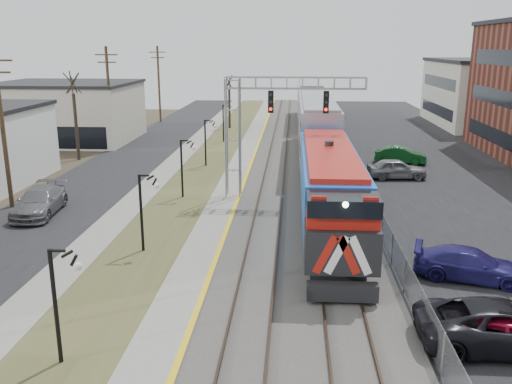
{
  "coord_description": "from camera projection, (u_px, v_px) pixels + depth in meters",
  "views": [
    {
      "loc": [
        3.45,
        -7.18,
        10.08
      ],
      "look_at": [
        1.56,
        20.29,
        2.6
      ],
      "focal_mm": 38.0,
      "sensor_mm": 36.0,
      "label": 1
    }
  ],
  "objects": [
    {
      "name": "utility_poles",
      "position": [
        3.0,
        130.0,
        33.51
      ],
      "size": [
        0.28,
        80.28,
        10.0
      ],
      "color": "#4C3823",
      "rests_on": "ground"
    },
    {
      "name": "sidewalk",
      "position": [
        163.0,
        173.0,
        43.93
      ],
      "size": [
        2.0,
        120.0,
        0.08
      ],
      "primitive_type": "cube",
      "color": "gray",
      "rests_on": "ground"
    },
    {
      "name": "lampposts",
      "position": [
        143.0,
        212.0,
        27.13
      ],
      "size": [
        0.14,
        62.14,
        4.0
      ],
      "color": "black",
      "rests_on": "ground"
    },
    {
      "name": "car_street_b",
      "position": [
        40.0,
        202.0,
        33.12
      ],
      "size": [
        2.84,
        5.74,
        1.6
      ],
      "primitive_type": "imported",
      "rotation": [
        0.0,
        0.0,
        0.11
      ],
      "color": "slate",
      "rests_on": "ground"
    },
    {
      "name": "fence",
      "position": [
        353.0,
        167.0,
        42.72
      ],
      "size": [
        0.04,
        120.0,
        1.6
      ],
      "primitive_type": "cube",
      "color": "gray",
      "rests_on": "ground"
    },
    {
      "name": "ballast_bed",
      "position": [
        299.0,
        175.0,
        43.19
      ],
      "size": [
        8.0,
        120.0,
        0.2
      ],
      "primitive_type": "cube",
      "color": "#595651",
      "rests_on": "ground"
    },
    {
      "name": "parking_lot",
      "position": [
        453.0,
        178.0,
        42.41
      ],
      "size": [
        16.0,
        120.0,
        0.04
      ],
      "primitive_type": "cube",
      "color": "black",
      "rests_on": "ground"
    },
    {
      "name": "car_lot_e",
      "position": [
        396.0,
        169.0,
        41.99
      ],
      "size": [
        4.68,
        2.11,
        1.56
      ],
      "primitive_type": "imported",
      "rotation": [
        0.0,
        0.0,
        1.63
      ],
      "color": "slate",
      "rests_on": "ground"
    },
    {
      "name": "track_far",
      "position": [
        318.0,
        173.0,
        43.04
      ],
      "size": [
        1.58,
        120.0,
        0.15
      ],
      "color": "#2D2119",
      "rests_on": "ballast_bed"
    },
    {
      "name": "track_near",
      "position": [
        274.0,
        172.0,
        43.27
      ],
      "size": [
        1.58,
        120.0,
        0.15
      ],
      "color": "#2D2119",
      "rests_on": "ballast_bed"
    },
    {
      "name": "car_lot_d",
      "position": [
        470.0,
        265.0,
        23.87
      ],
      "size": [
        5.18,
        3.17,
        1.4
      ],
      "primitive_type": "imported",
      "rotation": [
        0.0,
        0.0,
        1.3
      ],
      "color": "navy",
      "rests_on": "ground"
    },
    {
      "name": "platform_edge",
      "position": [
        248.0,
        172.0,
        43.42
      ],
      "size": [
        0.24,
        120.0,
        0.01
      ],
      "primitive_type": "cube",
      "color": "gold",
      "rests_on": "platform"
    },
    {
      "name": "car_lot_c",
      "position": [
        504.0,
        327.0,
        18.39
      ],
      "size": [
        5.89,
        2.72,
        1.64
      ],
      "primitive_type": "imported",
      "rotation": [
        0.0,
        0.0,
        1.57
      ],
      "color": "black",
      "rests_on": "ground"
    },
    {
      "name": "platform",
      "position": [
        237.0,
        173.0,
        43.51
      ],
      "size": [
        2.0,
        120.0,
        0.24
      ],
      "primitive_type": "cube",
      "color": "gray",
      "rests_on": "ground"
    },
    {
      "name": "grass_median",
      "position": [
        200.0,
        174.0,
        43.74
      ],
      "size": [
        4.0,
        120.0,
        0.06
      ],
      "primitive_type": "cube",
      "color": "#474826",
      "rests_on": "ground"
    },
    {
      "name": "train",
      "position": [
        314.0,
        122.0,
        52.42
      ],
      "size": [
        3.0,
        63.05,
        5.33
      ],
      "color": "#154FB1",
      "rests_on": "ground"
    },
    {
      "name": "signal_gantry",
      "position": [
        259.0,
        117.0,
        35.19
      ],
      "size": [
        9.0,
        1.07,
        8.15
      ],
      "color": "gray",
      "rests_on": "ground"
    },
    {
      "name": "street_west",
      "position": [
        109.0,
        173.0,
        44.24
      ],
      "size": [
        7.0,
        120.0,
        0.04
      ],
      "primitive_type": "cube",
      "color": "black",
      "rests_on": "ground"
    },
    {
      "name": "bare_trees",
      "position": [
        109.0,
        132.0,
        47.38
      ],
      "size": [
        12.3,
        42.3,
        5.95
      ],
      "color": "#382D23",
      "rests_on": "ground"
    },
    {
      "name": "car_lot_f",
      "position": [
        400.0,
        156.0,
        47.45
      ],
      "size": [
        4.64,
        2.39,
        1.46
      ],
      "primitive_type": "imported",
      "rotation": [
        0.0,
        0.0,
        1.37
      ],
      "color": "#0E4619",
      "rests_on": "ground"
    }
  ]
}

